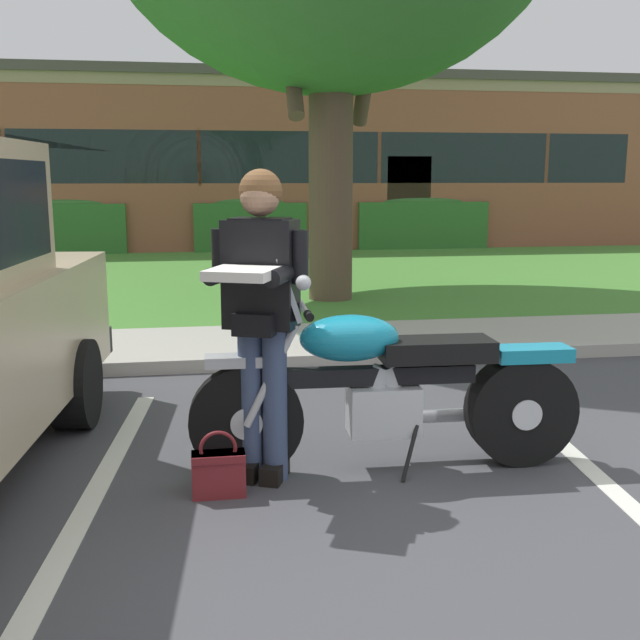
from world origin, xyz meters
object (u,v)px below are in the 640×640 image
at_px(motorcycle, 401,386).
at_px(hedge_left, 67,225).
at_px(hedge_center_right, 419,221).
at_px(handbag, 219,470).
at_px(brick_building, 198,165).
at_px(hedge_center_left, 249,223).
at_px(rider_person, 260,301).

xyz_separation_m(motorcycle, hedge_left, (-3.84, 12.90, 0.16)).
distance_m(hedge_left, hedge_center_right, 7.75).
xyz_separation_m(motorcycle, hedge_center_right, (3.91, 12.90, 0.16)).
xyz_separation_m(handbag, brick_building, (0.02, 18.66, 1.84)).
bearing_deg(hedge_center_right, handbag, -110.68).
bearing_deg(hedge_left, motorcycle, -73.43).
height_order(handbag, hedge_center_right, hedge_center_right).
xyz_separation_m(hedge_left, hedge_center_left, (3.87, 0.00, 0.00)).
height_order(rider_person, handbag, rider_person).
bearing_deg(hedge_center_right, motorcycle, -106.87).
height_order(motorcycle, hedge_center_left, motorcycle).
bearing_deg(rider_person, hedge_left, 103.24).
xyz_separation_m(hedge_left, hedge_center_right, (7.75, 0.00, 0.00)).
bearing_deg(brick_building, rider_person, -89.29).
height_order(hedge_center_left, brick_building, brick_building).
height_order(motorcycle, rider_person, rider_person).
bearing_deg(motorcycle, handbag, -167.57).
relative_size(rider_person, hedge_left, 0.68).
bearing_deg(hedge_left, rider_person, -76.76).
height_order(rider_person, hedge_center_right, rider_person).
distance_m(motorcycle, brick_building, 18.52).
relative_size(handbag, brick_building, 0.02).
distance_m(rider_person, hedge_center_right, 13.76).
distance_m(hedge_left, brick_building, 6.35).
height_order(motorcycle, hedge_center_right, motorcycle).
bearing_deg(handbag, hedge_left, 102.01).
bearing_deg(hedge_center_left, handbag, -94.71).
relative_size(rider_person, hedge_center_left, 0.70).
height_order(handbag, hedge_center_left, hedge_center_left).
bearing_deg(rider_person, motorcycle, 2.26).
relative_size(rider_person, brick_building, 0.07).
bearing_deg(rider_person, hedge_center_left, 86.31).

